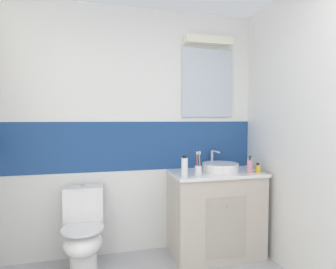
# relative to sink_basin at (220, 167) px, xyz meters

# --- Properties ---
(wall_back_tiled) EXTENTS (3.20, 0.20, 2.50)m
(wall_back_tiled) POSITION_rel_sink_basin_xyz_m (-0.83, 0.31, 0.36)
(wall_back_tiled) COLOR white
(wall_back_tiled) RESTS_ON ground_plane
(vanity_cabinet) EXTENTS (0.91, 0.53, 0.85)m
(vanity_cabinet) POSITION_rel_sink_basin_xyz_m (-0.05, 0.01, -0.47)
(vanity_cabinet) COLOR beige
(vanity_cabinet) RESTS_ON ground_plane
(sink_basin) EXTENTS (0.36, 0.41, 0.20)m
(sink_basin) POSITION_rel_sink_basin_xyz_m (0.00, 0.00, 0.00)
(sink_basin) COLOR white
(sink_basin) RESTS_ON vanity_cabinet
(toilet) EXTENTS (0.37, 0.50, 0.75)m
(toilet) POSITION_rel_sink_basin_xyz_m (-1.33, 0.02, -0.55)
(toilet) COLOR white
(toilet) RESTS_ON ground_plane
(toothbrush_cup) EXTENTS (0.07, 0.07, 0.23)m
(toothbrush_cup) POSITION_rel_sink_basin_xyz_m (-0.28, -0.12, 0.01)
(toothbrush_cup) COLOR white
(toothbrush_cup) RESTS_ON vanity_cabinet
(soap_dispenser) EXTENTS (0.05, 0.05, 0.17)m
(soap_dispenser) POSITION_rel_sink_basin_xyz_m (0.25, -0.14, 0.02)
(soap_dispenser) COLOR pink
(soap_dispenser) RESTS_ON vanity_cabinet
(shampoo_bottle_tall) EXTENTS (0.06, 0.06, 0.19)m
(shampoo_bottle_tall) POSITION_rel_sink_basin_xyz_m (-0.42, -0.15, 0.04)
(shampoo_bottle_tall) COLOR white
(shampoo_bottle_tall) RESTS_ON vanity_cabinet
(perfume_flask_small) EXTENTS (0.04, 0.03, 0.10)m
(perfume_flask_small) POSITION_rel_sink_basin_xyz_m (0.33, -0.15, -0.00)
(perfume_flask_small) COLOR yellow
(perfume_flask_small) RESTS_ON vanity_cabinet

